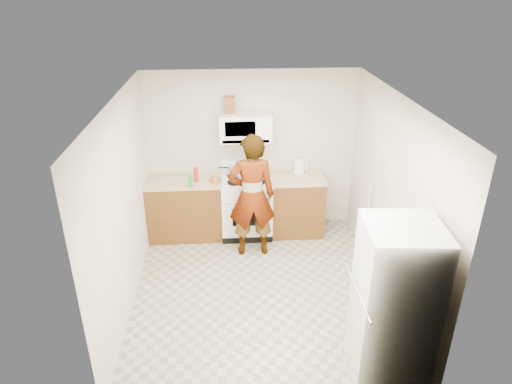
{
  "coord_description": "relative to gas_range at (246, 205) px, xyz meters",
  "views": [
    {
      "loc": [
        -0.38,
        -4.81,
        3.69
      ],
      "look_at": [
        -0.01,
        0.55,
        1.15
      ],
      "focal_mm": 32.0,
      "sensor_mm": 36.0,
      "label": 1
    }
  ],
  "objects": [
    {
      "name": "tray",
      "position": [
        0.16,
        -0.06,
        0.47
      ],
      "size": [
        0.29,
        0.23,
        0.05
      ],
      "primitive_type": "cube",
      "rotation": [
        0.0,
        0.0,
        0.33
      ],
      "color": "white",
      "rests_on": "gas_range"
    },
    {
      "name": "pot_lid",
      "position": [
        -0.45,
        -0.02,
        0.46
      ],
      "size": [
        0.31,
        0.31,
        0.01
      ],
      "primitive_type": "cylinder",
      "rotation": [
        0.0,
        0.0,
        0.41
      ],
      "color": "silver",
      "rests_on": "counter_left"
    },
    {
      "name": "microwave",
      "position": [
        0.0,
        0.13,
        1.21
      ],
      "size": [
        0.76,
        0.38,
        0.4
      ],
      "primitive_type": "cube",
      "color": "white",
      "rests_on": "back_wall"
    },
    {
      "name": "cabinet_left",
      "position": [
        -0.94,
        0.01,
        -0.04
      ],
      "size": [
        1.12,
        0.62,
        0.9
      ],
      "primitive_type": "cube",
      "color": "brown",
      "rests_on": "floor"
    },
    {
      "name": "cabinet_right",
      "position": [
        0.78,
        0.01,
        -0.04
      ],
      "size": [
        0.8,
        0.62,
        0.9
      ],
      "primitive_type": "cube",
      "color": "brown",
      "rests_on": "floor"
    },
    {
      "name": "bottle_green_cap",
      "position": [
        -0.81,
        -0.27,
        0.55
      ],
      "size": [
        0.06,
        0.06,
        0.19
      ],
      "primitive_type": "cylinder",
      "rotation": [
        0.0,
        0.0,
        0.0
      ],
      "color": "#1A9030",
      "rests_on": "counter_left"
    },
    {
      "name": "right_wall",
      "position": [
        1.69,
        -1.48,
        0.76
      ],
      "size": [
        0.02,
        3.6,
        2.5
      ],
      "primitive_type": "cube",
      "color": "beige",
      "rests_on": "floor"
    },
    {
      "name": "bottle_spray",
      "position": [
        -0.74,
        -0.07,
        0.56
      ],
      "size": [
        0.08,
        0.08,
        0.22
      ],
      "primitive_type": "cylinder",
      "rotation": [
        0.0,
        0.0,
        -0.17
      ],
      "color": "#B4220D",
      "rests_on": "counter_left"
    },
    {
      "name": "gas_range",
      "position": [
        0.0,
        0.0,
        0.0
      ],
      "size": [
        0.76,
        0.65,
        1.13
      ],
      "color": "white",
      "rests_on": "floor"
    },
    {
      "name": "broom",
      "position": [
        1.69,
        -0.76,
        0.1
      ],
      "size": [
        0.15,
        0.23,
        1.15
      ],
      "primitive_type": "cylinder",
      "rotation": [
        0.14,
        -0.14,
        0.23
      ],
      "color": "silver",
      "rests_on": "floor"
    },
    {
      "name": "saucepan",
      "position": [
        -0.15,
        0.14,
        0.53
      ],
      "size": [
        0.28,
        0.28,
        0.13
      ],
      "primitive_type": "cylinder",
      "rotation": [
        0.0,
        0.0,
        -0.16
      ],
      "color": "silver",
      "rests_on": "gas_range"
    },
    {
      "name": "person",
      "position": [
        0.05,
        -0.57,
        0.43
      ],
      "size": [
        0.68,
        0.46,
        1.82
      ],
      "primitive_type": "imported",
      "rotation": [
        0.0,
        0.0,
        3.17
      ],
      "color": "tan",
      "rests_on": "floor"
    },
    {
      "name": "floor",
      "position": [
        0.1,
        -1.48,
        -0.49
      ],
      "size": [
        3.6,
        3.6,
        0.0
      ],
      "primitive_type": "plane",
      "color": "gray",
      "rests_on": "ground"
    },
    {
      "name": "kettle",
      "position": [
        0.83,
        0.17,
        0.55
      ],
      "size": [
        0.19,
        0.19,
        0.19
      ],
      "primitive_type": "cylinder",
      "rotation": [
        0.0,
        0.0,
        0.22
      ],
      "color": "white",
      "rests_on": "counter_right"
    },
    {
      "name": "counter_right",
      "position": [
        0.78,
        0.01,
        0.43
      ],
      "size": [
        0.82,
        0.64,
        0.03
      ],
      "primitive_type": "cube",
      "color": "tan",
      "rests_on": "cabinet_right"
    },
    {
      "name": "bottle_hot_sauce",
      "position": [
        -0.46,
        -0.2,
        0.54
      ],
      "size": [
        0.06,
        0.06,
        0.18
      ],
      "primitive_type": "cylinder",
      "rotation": [
        0.0,
        0.0,
        -0.06
      ],
      "color": "orange",
      "rests_on": "counter_left"
    },
    {
      "name": "counter_left",
      "position": [
        -0.94,
        0.01,
        0.43
      ],
      "size": [
        1.14,
        0.64,
        0.03
      ],
      "primitive_type": "cube",
      "color": "tan",
      "rests_on": "cabinet_left"
    },
    {
      "name": "jug",
      "position": [
        -0.22,
        0.18,
        1.53
      ],
      "size": [
        0.14,
        0.14,
        0.24
      ],
      "primitive_type": "cube",
      "rotation": [
        0.0,
        0.0,
        0.01
      ],
      "color": "brown",
      "rests_on": "microwave"
    },
    {
      "name": "back_wall",
      "position": [
        0.1,
        0.31,
        0.76
      ],
      "size": [
        3.2,
        0.02,
        2.5
      ],
      "primitive_type": "cube",
      "color": "beige",
      "rests_on": "floor"
    },
    {
      "name": "fridge",
      "position": [
        1.28,
        -2.9,
        0.36
      ],
      "size": [
        0.75,
        0.75,
        1.7
      ],
      "primitive_type": "cube",
      "rotation": [
        0.0,
        0.0,
        -0.08
      ],
      "color": "silver",
      "rests_on": "floor"
    }
  ]
}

